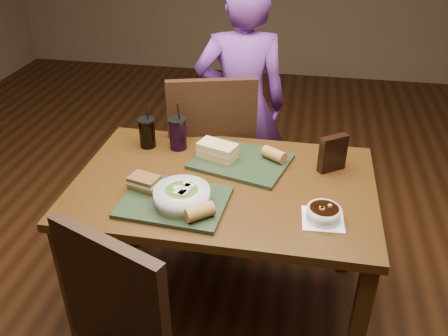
{
  "coord_description": "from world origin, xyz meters",
  "views": [
    {
      "loc": [
        0.31,
        -1.71,
        1.87
      ],
      "look_at": [
        0.0,
        0.0,
        0.82
      ],
      "focal_mm": 38.0,
      "sensor_mm": 36.0,
      "label": 1
    }
  ],
  "objects_px": {
    "chair_far": "(217,152)",
    "baguette_far": "(274,154)",
    "diner": "(241,107)",
    "tray_near": "(174,202)",
    "soup_bowl": "(324,213)",
    "baguette_near": "(200,212)",
    "salad_bowl": "(182,195)",
    "dining_table": "(224,199)",
    "sandwich_near": "(144,182)",
    "cup_berry": "(178,133)",
    "chip_bag": "(333,153)",
    "tray_far": "(241,161)",
    "sandwich_far": "(217,150)",
    "cup_cola": "(147,133)"
  },
  "relations": [
    {
      "from": "chair_far",
      "to": "sandwich_far",
      "type": "relative_size",
      "value": 5.28
    },
    {
      "from": "chair_far",
      "to": "salad_bowl",
      "type": "distance_m",
      "value": 0.79
    },
    {
      "from": "soup_bowl",
      "to": "salad_bowl",
      "type": "bearing_deg",
      "value": -178.28
    },
    {
      "from": "chair_far",
      "to": "cup_cola",
      "type": "bearing_deg",
      "value": -134.54
    },
    {
      "from": "soup_bowl",
      "to": "baguette_near",
      "type": "bearing_deg",
      "value": -168.1
    },
    {
      "from": "baguette_near",
      "to": "chip_bag",
      "type": "xyz_separation_m",
      "value": [
        0.5,
        0.48,
        0.04
      ]
    },
    {
      "from": "dining_table",
      "to": "sandwich_near",
      "type": "relative_size",
      "value": 9.44
    },
    {
      "from": "chip_bag",
      "to": "salad_bowl",
      "type": "bearing_deg",
      "value": 178.8
    },
    {
      "from": "salad_bowl",
      "to": "baguette_far",
      "type": "relative_size",
      "value": 2.01
    },
    {
      "from": "sandwich_near",
      "to": "dining_table",
      "type": "bearing_deg",
      "value": 23.58
    },
    {
      "from": "baguette_far",
      "to": "chip_bag",
      "type": "xyz_separation_m",
      "value": [
        0.26,
        -0.01,
        0.04
      ]
    },
    {
      "from": "cup_berry",
      "to": "chip_bag",
      "type": "bearing_deg",
      "value": -5.76
    },
    {
      "from": "diner",
      "to": "tray_near",
      "type": "bearing_deg",
      "value": 71.46
    },
    {
      "from": "cup_cola",
      "to": "cup_berry",
      "type": "height_order",
      "value": "cup_berry"
    },
    {
      "from": "baguette_far",
      "to": "chair_far",
      "type": "bearing_deg",
      "value": 134.42
    },
    {
      "from": "tray_far",
      "to": "sandwich_near",
      "type": "xyz_separation_m",
      "value": [
        -0.36,
        -0.31,
        0.04
      ]
    },
    {
      "from": "tray_far",
      "to": "tray_near",
      "type": "bearing_deg",
      "value": -120.41
    },
    {
      "from": "dining_table",
      "to": "diner",
      "type": "distance_m",
      "value": 0.85
    },
    {
      "from": "baguette_near",
      "to": "tray_near",
      "type": "bearing_deg",
      "value": 142.44
    },
    {
      "from": "salad_bowl",
      "to": "sandwich_near",
      "type": "xyz_separation_m",
      "value": [
        -0.18,
        0.08,
        -0.01
      ]
    },
    {
      "from": "chip_bag",
      "to": "tray_near",
      "type": "bearing_deg",
      "value": 176.02
    },
    {
      "from": "diner",
      "to": "soup_bowl",
      "type": "bearing_deg",
      "value": 102.49
    },
    {
      "from": "chair_far",
      "to": "soup_bowl",
      "type": "relative_size",
      "value": 6.23
    },
    {
      "from": "diner",
      "to": "salad_bowl",
      "type": "distance_m",
      "value": 1.06
    },
    {
      "from": "chair_far",
      "to": "cup_berry",
      "type": "distance_m",
      "value": 0.4
    },
    {
      "from": "salad_bowl",
      "to": "cup_cola",
      "type": "xyz_separation_m",
      "value": [
        -0.3,
        0.47,
        0.02
      ]
    },
    {
      "from": "soup_bowl",
      "to": "cup_berry",
      "type": "xyz_separation_m",
      "value": [
        -0.7,
        0.46,
        0.05
      ]
    },
    {
      "from": "soup_bowl",
      "to": "diner",
      "type": "bearing_deg",
      "value": 114.61
    },
    {
      "from": "soup_bowl",
      "to": "chip_bag",
      "type": "distance_m",
      "value": 0.39
    },
    {
      "from": "chair_far",
      "to": "baguette_far",
      "type": "xyz_separation_m",
      "value": [
        0.34,
        -0.34,
        0.21
      ]
    },
    {
      "from": "salad_bowl",
      "to": "cup_berry",
      "type": "height_order",
      "value": "cup_berry"
    },
    {
      "from": "salad_bowl",
      "to": "baguette_far",
      "type": "bearing_deg",
      "value": 51.56
    },
    {
      "from": "sandwich_near",
      "to": "sandwich_far",
      "type": "xyz_separation_m",
      "value": [
        0.25,
        0.31,
        0.01
      ]
    },
    {
      "from": "baguette_near",
      "to": "chip_bag",
      "type": "distance_m",
      "value": 0.7
    },
    {
      "from": "cup_berry",
      "to": "dining_table",
      "type": "bearing_deg",
      "value": -43.6
    },
    {
      "from": "sandwich_near",
      "to": "sandwich_far",
      "type": "bearing_deg",
      "value": 51.45
    },
    {
      "from": "sandwich_far",
      "to": "baguette_far",
      "type": "height_order",
      "value": "sandwich_far"
    },
    {
      "from": "chip_bag",
      "to": "diner",
      "type": "bearing_deg",
      "value": 92.36
    },
    {
      "from": "diner",
      "to": "baguette_far",
      "type": "distance_m",
      "value": 0.69
    },
    {
      "from": "salad_bowl",
      "to": "baguette_near",
      "type": "distance_m",
      "value": 0.12
    },
    {
      "from": "tray_far",
      "to": "cup_berry",
      "type": "height_order",
      "value": "cup_berry"
    },
    {
      "from": "chair_far",
      "to": "salad_bowl",
      "type": "bearing_deg",
      "value": -89.24
    },
    {
      "from": "salad_bowl",
      "to": "soup_bowl",
      "type": "relative_size",
      "value": 1.33
    },
    {
      "from": "soup_bowl",
      "to": "cup_berry",
      "type": "height_order",
      "value": "cup_berry"
    },
    {
      "from": "diner",
      "to": "salad_bowl",
      "type": "xyz_separation_m",
      "value": [
        -0.08,
        -1.06,
        0.07
      ]
    },
    {
      "from": "cup_cola",
      "to": "cup_berry",
      "type": "relative_size",
      "value": 0.93
    },
    {
      "from": "tray_far",
      "to": "chip_bag",
      "type": "bearing_deg",
      "value": 2.18
    },
    {
      "from": "tray_near",
      "to": "sandwich_near",
      "type": "bearing_deg",
      "value": 157.55
    },
    {
      "from": "cup_cola",
      "to": "salad_bowl",
      "type": "bearing_deg",
      "value": -57.5
    },
    {
      "from": "chair_far",
      "to": "baguette_far",
      "type": "height_order",
      "value": "chair_far"
    }
  ]
}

